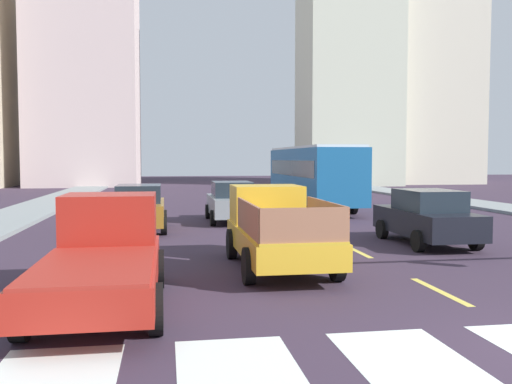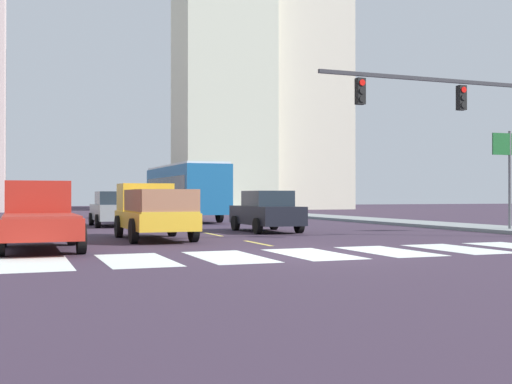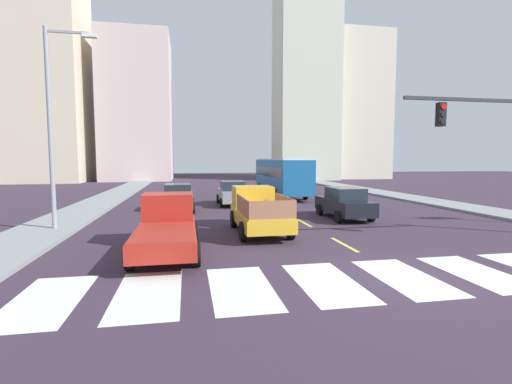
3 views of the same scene
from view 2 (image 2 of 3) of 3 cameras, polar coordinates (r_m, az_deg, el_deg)
The scene contains 26 objects.
ground_plane at distance 16.83m, azimuth 5.01°, elevation -5.51°, with size 160.00×160.00×0.00m, color #36293A.
sidewalk_right at distance 38.46m, azimuth 9.94°, elevation -2.46°, with size 2.96×110.00×0.15m, color gray.
crosswalk_stripe_1 at distance 15.20m, azimuth -19.16°, elevation -6.03°, with size 1.57×3.42×0.01m, color silver.
crosswalk_stripe_2 at distance 15.43m, azimuth -10.59°, elevation -5.96°, with size 1.57×3.42×0.01m, color silver.
crosswalk_stripe_3 at distance 15.98m, azimuth -2.45°, elevation -5.77°, with size 1.57×3.42×0.01m, color silver.
crosswalk_stripe_4 at distance 16.83m, azimuth 5.01°, elevation -5.49°, with size 1.57×3.42×0.01m, color silver.
crosswalk_stripe_5 at distance 17.93m, azimuth 11.64°, elevation -5.17°, with size 1.57×3.42×0.01m, color silver.
crosswalk_stripe_6 at distance 19.24m, azimuth 17.43°, elevation -4.83°, with size 1.57×3.42×0.01m, color silver.
lane_dash_0 at distance 20.50m, azimuth 0.16°, elevation -4.57°, with size 0.16×2.40×0.01m, color #D8C34E.
lane_dash_1 at distance 25.23m, azimuth -3.86°, elevation -3.77°, with size 0.16×2.40×0.01m, color #D8C34E.
lane_dash_2 at distance 30.04m, azimuth -6.60°, elevation -3.21°, with size 0.16×2.40×0.01m, color #D8C34E.
lane_dash_3 at distance 34.91m, azimuth -8.58°, elevation -2.80°, with size 0.16×2.40×0.01m, color #D8C34E.
lane_dash_4 at distance 39.81m, azimuth -10.07°, elevation -2.49°, with size 0.16×2.40×0.01m, color #D8C34E.
lane_dash_5 at distance 44.73m, azimuth -11.24°, elevation -2.25°, with size 0.16×2.40×0.01m, color #D8C34E.
lane_dash_6 at distance 49.67m, azimuth -12.17°, elevation -2.06°, with size 0.16×2.40×0.01m, color #D8C34E.
lane_dash_7 at distance 54.62m, azimuth -12.93°, elevation -1.90°, with size 0.16×2.40×0.01m, color #D8C34E.
pickup_stakebed at distance 22.80m, azimuth -9.24°, elevation -1.78°, with size 2.18×5.20×1.96m.
pickup_dark at distance 19.30m, azimuth -18.72°, elevation -2.09°, with size 2.18×5.20×1.96m.
city_bus at distance 38.65m, azimuth -6.34°, elevation 0.33°, with size 2.72×10.80×3.32m.
sedan_mid at distance 32.47m, azimuth -12.56°, elevation -1.47°, with size 2.02×4.40×1.72m.
sedan_near_right at distance 26.86m, azimuth 0.93°, elevation -1.73°, with size 2.02×4.40×1.72m.
sedan_far at distance 29.82m, azimuth -19.07°, elevation -1.57°, with size 2.02×4.40×1.72m.
traffic_signal_gantry at distance 23.82m, azimuth 20.05°, elevation 6.24°, with size 9.88×0.27×6.00m.
direction_sign_green at distance 28.63m, azimuth 21.58°, elevation 2.74°, with size 1.70×0.12×4.20m.
block_mid_left at distance 73.60m, azimuth 3.06°, elevation 8.02°, with size 11.64×9.15×24.37m, color beige.
block_low_right at distance 67.80m, azimuth -2.92°, elevation 11.55°, with size 9.39×7.24×30.91m, color beige.
Camera 2 is at (-7.22, -15.12, 1.53)m, focal length 45.05 mm.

